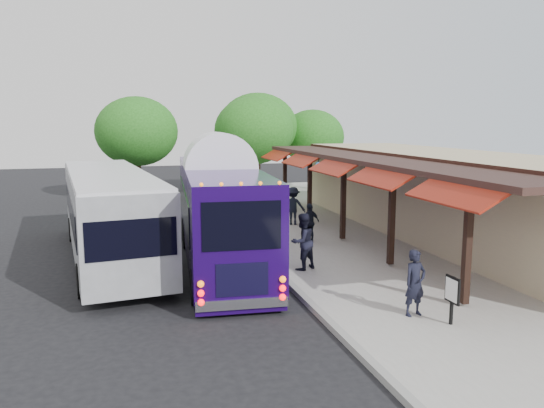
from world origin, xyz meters
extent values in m
plane|color=black|center=(0.00, 0.00, 0.00)|extent=(90.00, 90.00, 0.00)
cube|color=#9E9B93|center=(5.00, 4.00, 0.07)|extent=(10.00, 40.00, 0.15)
cube|color=gray|center=(0.05, 4.00, 0.07)|extent=(0.20, 40.00, 0.16)
cube|color=#C1B086|center=(8.50, 4.00, 1.80)|extent=(5.00, 20.00, 3.60)
cube|color=black|center=(5.98, 4.00, 3.30)|extent=(0.06, 20.00, 0.60)
cube|color=#331E19|center=(4.90, 4.00, 3.40)|extent=(2.60, 20.00, 0.18)
cube|color=black|center=(3.78, -4.00, 1.80)|extent=(0.18, 0.18, 3.16)
cube|color=maroon|center=(3.35, -4.00, 3.15)|extent=(1.00, 3.20, 0.57)
cube|color=black|center=(3.78, 0.00, 1.80)|extent=(0.18, 0.18, 3.16)
cube|color=maroon|center=(3.35, 0.00, 3.15)|extent=(1.00, 3.20, 0.57)
cube|color=black|center=(3.78, 4.00, 1.80)|extent=(0.18, 0.18, 3.16)
cube|color=maroon|center=(3.35, 4.00, 3.15)|extent=(1.00, 3.20, 0.57)
cube|color=black|center=(3.78, 8.00, 1.80)|extent=(0.18, 0.18, 3.16)
cube|color=maroon|center=(3.35, 8.00, 3.15)|extent=(1.00, 3.20, 0.57)
cube|color=black|center=(3.78, 12.00, 1.80)|extent=(0.18, 0.18, 3.16)
cube|color=maroon|center=(3.35, 12.00, 3.15)|extent=(1.00, 3.20, 0.57)
sphere|color=#195B8E|center=(4.20, -2.00, 2.88)|extent=(0.26, 0.26, 0.26)
sphere|color=#195B8E|center=(4.20, 3.00, 2.88)|extent=(0.26, 0.26, 0.26)
sphere|color=#195B8E|center=(4.20, 8.00, 2.88)|extent=(0.26, 0.26, 0.26)
cube|color=#1F064F|center=(-1.45, 2.60, 1.89)|extent=(3.22, 11.34, 2.94)
cube|color=#1F064F|center=(-1.45, 2.60, 0.28)|extent=(3.16, 11.22, 0.33)
ellipsoid|color=white|center=(-1.45, 2.60, 3.34)|extent=(3.20, 11.11, 0.52)
cube|color=black|center=(-1.45, -3.00, 2.38)|extent=(1.95, 0.18, 1.21)
cube|color=silver|center=(-1.45, -2.94, 0.39)|extent=(2.34, 0.34, 0.26)
sphere|color=#FF0C0C|center=(-2.47, -3.02, 0.63)|extent=(0.17, 0.17, 0.17)
sphere|color=#FF0C0C|center=(-0.43, -3.02, 0.63)|extent=(0.17, 0.17, 0.17)
cylinder|color=black|center=(-2.53, -1.65, 0.48)|extent=(0.35, 0.99, 0.97)
cylinder|color=black|center=(-0.37, -1.65, 0.48)|extent=(0.35, 0.99, 0.97)
cylinder|color=black|center=(-2.53, 6.18, 0.48)|extent=(0.35, 0.99, 0.97)
cylinder|color=black|center=(-0.37, 6.18, 0.48)|extent=(0.35, 0.99, 0.97)
cube|color=gray|center=(-5.16, 4.07, 1.71)|extent=(3.92, 11.96, 2.70)
cube|color=black|center=(-6.45, 4.07, 1.94)|extent=(1.21, 9.91, 1.02)
cube|color=black|center=(-3.87, 4.07, 1.94)|extent=(1.21, 9.91, 1.02)
cube|color=silver|center=(-5.16, 4.07, 3.10)|extent=(3.84, 11.72, 0.10)
cylinder|color=black|center=(-6.33, -0.04, 0.49)|extent=(0.40, 1.01, 0.98)
cylinder|color=black|center=(-3.99, -0.04, 0.49)|extent=(0.40, 1.01, 0.98)
cylinder|color=black|center=(-6.33, 7.59, 0.49)|extent=(0.40, 1.01, 0.98)
cylinder|color=black|center=(-3.99, 7.59, 0.49)|extent=(0.40, 1.01, 0.98)
imported|color=black|center=(2.19, -4.23, 0.98)|extent=(0.66, 0.49, 1.65)
imported|color=black|center=(0.85, 0.41, 1.07)|extent=(1.11, 1.01, 1.84)
imported|color=black|center=(2.45, 4.17, 0.92)|extent=(0.97, 0.65, 1.53)
imported|color=black|center=(2.88, 7.72, 1.02)|extent=(1.29, 1.01, 1.75)
cube|color=black|center=(2.71, -5.00, 0.73)|extent=(0.06, 0.06, 1.16)
cube|color=black|center=(2.71, -5.00, 1.00)|extent=(0.05, 0.53, 0.63)
cube|color=white|center=(2.68, -5.00, 1.00)|extent=(0.02, 0.44, 0.53)
cylinder|color=#382314|center=(3.47, 17.86, 1.46)|extent=(0.36, 0.36, 2.92)
ellipsoid|color=#1D5916|center=(3.47, 17.86, 4.31)|extent=(5.04, 5.04, 4.29)
cylinder|color=#382314|center=(4.14, 19.50, 1.54)|extent=(0.36, 0.36, 3.07)
ellipsoid|color=#1D5916|center=(4.14, 19.50, 4.54)|extent=(5.31, 5.31, 4.51)
cylinder|color=#382314|center=(8.26, 20.10, 1.30)|extent=(0.36, 0.36, 2.59)
ellipsoid|color=#1D5916|center=(8.26, 20.10, 3.83)|extent=(4.48, 4.48, 3.80)
cylinder|color=#382314|center=(-3.77, 18.44, 1.45)|extent=(0.36, 0.36, 2.90)
ellipsoid|color=#1D5916|center=(-3.77, 18.44, 4.29)|extent=(5.02, 5.02, 4.26)
camera|label=1|loc=(-4.54, -15.35, 4.88)|focal=35.00mm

